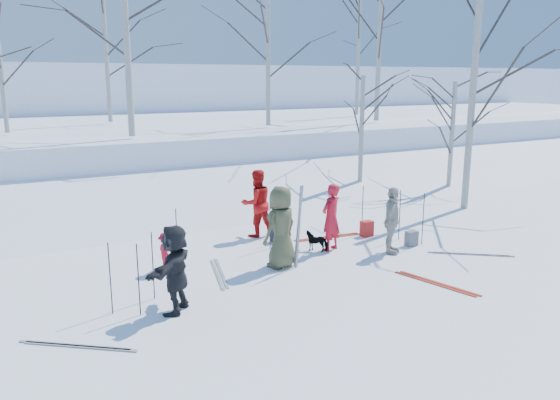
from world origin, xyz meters
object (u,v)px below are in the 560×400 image
skier_cream_east (392,221)px  skier_grey_west (175,269)px  backpack_red (367,229)px  backpack_dark (278,234)px  dog (317,241)px  backpack_grey (411,238)px  skier_redor_behind (257,203)px  skier_red_north (331,217)px  skier_red_seated (166,252)px  skier_olive_center (281,227)px

skier_cream_east → skier_grey_west: 5.70m
backpack_red → backpack_dark: backpack_red is taller
skier_grey_west → dog: size_ratio=2.80×
backpack_red → backpack_grey: bearing=-69.7°
dog → skier_cream_east: bearing=100.5°
backpack_red → backpack_grey: backpack_red is taller
skier_redor_behind → skier_cream_east: (2.17, -2.91, -0.09)m
dog → backpack_grey: bearing=116.2°
skier_red_north → skier_grey_west: 4.82m
skier_red_seated → backpack_grey: bearing=-103.4°
skier_cream_east → backpack_red: 1.62m
skier_redor_behind → skier_olive_center: bearing=74.7°
skier_olive_center → backpack_red: skier_olive_center is taller
skier_redor_behind → skier_red_seated: (-2.99, -1.51, -0.46)m
skier_olive_center → skier_cream_east: (2.81, -0.45, -0.11)m
skier_cream_east → backpack_grey: (0.86, 0.21, -0.63)m
skier_red_north → backpack_dark: size_ratio=4.16×
backpack_grey → skier_grey_west: bearing=-171.8°
skier_red_seated → backpack_red: skier_red_seated is taller
skier_cream_east → backpack_red: size_ratio=3.89×
skier_olive_center → skier_cream_east: skier_olive_center is taller
skier_red_seated → skier_grey_west: 2.22m
skier_grey_west → skier_olive_center: bearing=153.6°
skier_olive_center → skier_grey_west: bearing=2.3°
skier_grey_west → backpack_grey: size_ratio=4.30×
skier_red_north → skier_redor_behind: 2.24m
skier_cream_east → dog: (-1.46, 1.04, -0.57)m
backpack_grey → backpack_dark: size_ratio=0.95×
skier_red_seated → backpack_dark: size_ratio=2.22×
skier_olive_center → backpack_red: 3.44m
skier_olive_center → skier_grey_west: (-2.85, -1.18, -0.11)m
skier_grey_west → dog: 4.59m
dog → backpack_dark: bearing=-111.6°
backpack_grey → backpack_dark: 3.41m
skier_olive_center → skier_grey_west: 3.08m
skier_red_north → skier_grey_west: bearing=-0.4°
skier_olive_center → backpack_red: (3.21, 1.00, -0.72)m
dog → backpack_red: (1.86, 0.40, -0.04)m
skier_grey_west → backpack_dark: 4.76m
dog → backpack_red: size_ratio=1.39×
skier_red_seated → backpack_red: size_ratio=2.11×
skier_red_seated → dog: bearing=-97.8°
skier_grey_west → skier_red_seated: bearing=-151.9°
skier_grey_west → dog: skier_grey_west is taller
skier_cream_east → skier_redor_behind: bearing=87.7°
skier_cream_east → backpack_dark: size_ratio=4.09×
skier_olive_center → backpack_red: bearing=177.1°
skier_red_north → skier_cream_east: skier_red_north is taller
skier_olive_center → backpack_dark: (0.88, 1.72, -0.73)m
skier_olive_center → skier_red_north: size_ratio=1.11×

